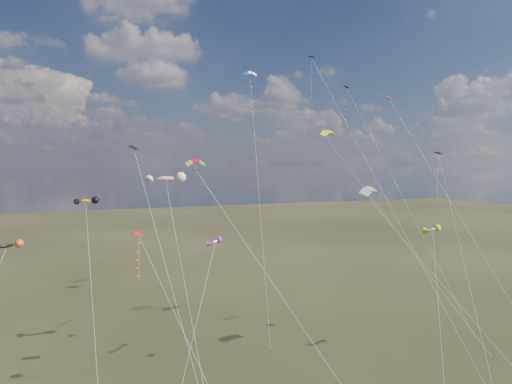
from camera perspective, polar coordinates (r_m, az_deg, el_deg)
name	(u,v)px	position (r m, az deg, el deg)	size (l,w,h in m)	color
diamond_black_high	(352,118)	(73.05, 11.93, 9.06)	(7.43, 20.17, 34.29)	black
diamond_navy_tall	(324,98)	(51.08, 8.46, 11.51)	(10.88, 16.93, 33.98)	#070B47
diamond_black_mid	(151,210)	(46.81, -13.02, -2.27)	(4.82, 14.12, 24.04)	black
diamond_red_low	(142,262)	(45.41, -14.05, -8.52)	(6.61, 8.46, 15.65)	#A81D12
diamond_navy_right	(440,183)	(60.45, 22.00, 1.02)	(4.67, 12.93, 23.57)	#0C194C
diamond_orange_center	(448,197)	(46.52, 22.89, -0.54)	(10.56, 14.39, 28.91)	#CB3202
parafoil_yellow	(329,132)	(64.21, 9.14, 7.39)	(12.49, 19.45, 27.24)	#E0E105
parafoil_blue_white	(250,74)	(74.62, -0.70, 14.49)	(6.65, 21.35, 37.18)	blue
parafoil_striped	(371,189)	(54.57, 14.20, 0.35)	(10.77, 15.57, 19.96)	yellow
parafoil_tricolor	(197,163)	(46.60, -7.38, 3.62)	(11.80, 16.46, 22.89)	gold
novelty_black_orange	(6,246)	(57.83, -28.78, -5.97)	(6.30, 10.35, 13.53)	black
novelty_orange_black	(86,202)	(55.41, -20.52, -1.17)	(2.43, 14.25, 18.34)	orange
novelty_white_purple	(215,242)	(51.68, -5.16, -6.28)	(7.73, 10.62, 13.73)	silver
novelty_redwhite_stripe	(166,179)	(55.05, -11.21, 1.62)	(4.07, 16.44, 21.06)	red
novelty_blue_yellow	(433,230)	(56.45, 21.23, -4.44)	(7.35, 9.40, 15.01)	blue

